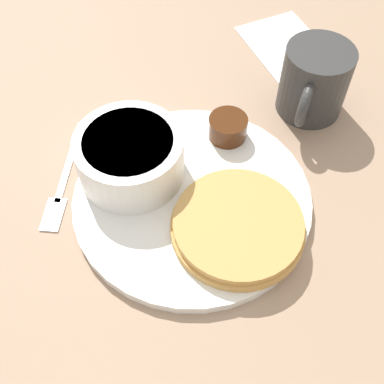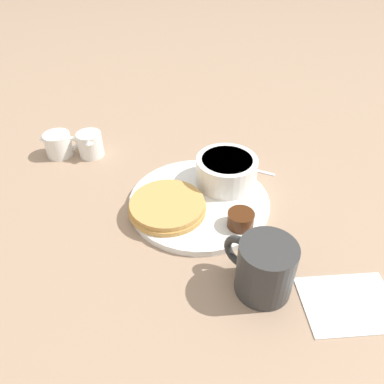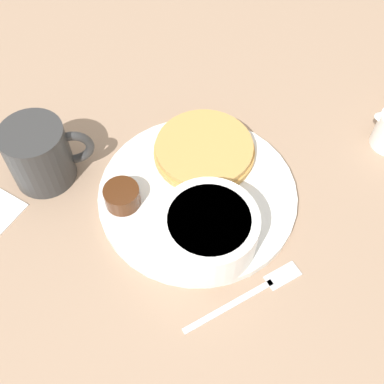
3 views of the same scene
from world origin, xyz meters
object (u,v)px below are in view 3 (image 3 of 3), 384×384
Objects in this scene: bowl at (209,230)px; coffee_mug at (41,154)px; plate at (198,194)px; fork at (257,290)px.

coffee_mug is at bearing -89.62° from bowl.
plate is 2.60× the size of coffee_mug.
plate reaches higher than fork.
bowl is 0.09m from fork.
coffee_mug is at bearing -94.41° from fork.
plate is at bearing -142.93° from bowl.
bowl is 0.84× the size of fork.
bowl is 0.24m from coffee_mug.
bowl is at bearing -108.84° from fork.
fork is (0.02, 0.31, -0.04)m from coffee_mug.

